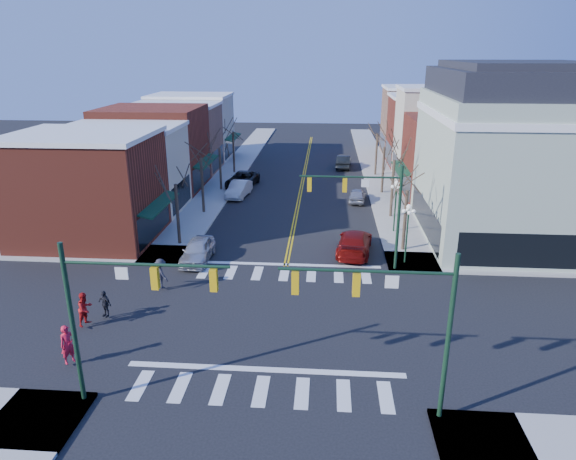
% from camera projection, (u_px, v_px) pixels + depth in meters
% --- Properties ---
extents(ground, '(160.00, 160.00, 0.00)m').
position_uv_depth(ground, '(275.00, 321.00, 28.23)').
color(ground, black).
rests_on(ground, ground).
extents(sidewalk_left, '(3.50, 70.00, 0.15)m').
position_uv_depth(sidewalk_left, '(203.00, 209.00, 47.63)').
color(sidewalk_left, '#9E9B93').
rests_on(sidewalk_left, ground).
extents(sidewalk_right, '(3.50, 70.00, 0.15)m').
position_uv_depth(sidewalk_right, '(393.00, 213.00, 46.39)').
color(sidewalk_right, '#9E9B93').
rests_on(sidewalk_right, ground).
extents(bldg_left_brick_a, '(10.00, 8.50, 8.00)m').
position_uv_depth(bldg_left_brick_a, '(88.00, 190.00, 39.04)').
color(bldg_left_brick_a, maroon).
rests_on(bldg_left_brick_a, ground).
extents(bldg_left_stucco_a, '(10.00, 7.00, 7.50)m').
position_uv_depth(bldg_left_stucco_a, '(126.00, 170.00, 46.41)').
color(bldg_left_stucco_a, beige).
rests_on(bldg_left_stucco_a, ground).
extents(bldg_left_brick_b, '(10.00, 9.00, 8.50)m').
position_uv_depth(bldg_left_brick_b, '(154.00, 149.00, 53.77)').
color(bldg_left_brick_b, maroon).
rests_on(bldg_left_brick_b, ground).
extents(bldg_left_tan, '(10.00, 7.50, 7.80)m').
position_uv_depth(bldg_left_tan, '(176.00, 139.00, 61.64)').
color(bldg_left_tan, '#9B6D55').
rests_on(bldg_left_tan, ground).
extents(bldg_left_stucco_b, '(10.00, 8.00, 8.20)m').
position_uv_depth(bldg_left_stucco_b, '(192.00, 128.00, 68.86)').
color(bldg_left_stucco_b, beige).
rests_on(bldg_left_stucco_b, ground).
extents(bldg_right_brick_a, '(10.00, 8.50, 8.00)m').
position_uv_depth(bldg_right_brick_a, '(459.00, 159.00, 50.01)').
color(bldg_right_brick_a, maroon).
rests_on(bldg_right_brick_a, ground).
extents(bldg_right_stucco, '(10.00, 7.00, 10.00)m').
position_uv_depth(bldg_right_stucco, '(443.00, 136.00, 56.96)').
color(bldg_right_stucco, beige).
rests_on(bldg_right_stucco, ground).
extents(bldg_right_brick_b, '(10.00, 8.00, 8.50)m').
position_uv_depth(bldg_right_brick_b, '(430.00, 132.00, 64.26)').
color(bldg_right_brick_b, maroon).
rests_on(bldg_right_brick_b, ground).
extents(bldg_right_tan, '(10.00, 8.00, 9.00)m').
position_uv_depth(bldg_right_tan, '(420.00, 122.00, 71.70)').
color(bldg_right_tan, '#9B6D55').
rests_on(bldg_right_tan, ground).
extents(victorian_corner, '(12.25, 14.25, 13.30)m').
position_uv_depth(victorian_corner, '(512.00, 154.00, 38.48)').
color(victorian_corner, '#A0AF97').
rests_on(victorian_corner, ground).
extents(traffic_mast_near_left, '(6.60, 0.28, 7.20)m').
position_uv_depth(traffic_mast_near_left, '(115.00, 303.00, 20.10)').
color(traffic_mast_near_left, '#14331E').
rests_on(traffic_mast_near_left, ground).
extents(traffic_mast_near_right, '(6.60, 0.28, 7.20)m').
position_uv_depth(traffic_mast_near_right, '(401.00, 313.00, 19.31)').
color(traffic_mast_near_right, '#14331E').
rests_on(traffic_mast_near_right, ground).
extents(traffic_mast_far_right, '(6.60, 0.28, 7.20)m').
position_uv_depth(traffic_mast_far_right, '(371.00, 203.00, 33.23)').
color(traffic_mast_far_right, '#14331E').
rests_on(traffic_mast_far_right, ground).
extents(lamppost_corner, '(0.36, 0.36, 4.33)m').
position_uv_depth(lamppost_corner, '(408.00, 224.00, 34.65)').
color(lamppost_corner, '#14331E').
rests_on(lamppost_corner, ground).
extents(lamppost_midblock, '(0.36, 0.36, 4.33)m').
position_uv_depth(lamppost_midblock, '(396.00, 198.00, 40.76)').
color(lamppost_midblock, '#14331E').
rests_on(lamppost_midblock, ground).
extents(tree_left_a, '(0.24, 0.24, 4.76)m').
position_uv_depth(tree_left_a, '(178.00, 215.00, 38.37)').
color(tree_left_a, '#382B21').
rests_on(tree_left_a, ground).
extents(tree_left_b, '(0.24, 0.24, 5.04)m').
position_uv_depth(tree_left_b, '(202.00, 186.00, 45.85)').
color(tree_left_b, '#382B21').
rests_on(tree_left_b, ground).
extents(tree_left_c, '(0.24, 0.24, 4.55)m').
position_uv_depth(tree_left_c, '(220.00, 169.00, 53.45)').
color(tree_left_c, '#382B21').
rests_on(tree_left_c, ground).
extents(tree_left_d, '(0.24, 0.24, 4.90)m').
position_uv_depth(tree_left_d, '(234.00, 153.00, 60.92)').
color(tree_left_d, '#382B21').
rests_on(tree_left_d, ground).
extents(tree_right_a, '(0.24, 0.24, 4.62)m').
position_uv_depth(tree_right_a, '(405.00, 221.00, 37.21)').
color(tree_right_a, '#382B21').
rests_on(tree_right_a, ground).
extents(tree_right_b, '(0.24, 0.24, 5.18)m').
position_uv_depth(tree_right_b, '(392.00, 189.00, 44.64)').
color(tree_right_b, '#382B21').
rests_on(tree_right_b, ground).
extents(tree_right_c, '(0.24, 0.24, 4.83)m').
position_uv_depth(tree_right_c, '(383.00, 171.00, 52.22)').
color(tree_right_c, '#382B21').
rests_on(tree_right_c, ground).
extents(tree_right_d, '(0.24, 0.24, 4.97)m').
position_uv_depth(tree_right_d, '(376.00, 155.00, 59.71)').
color(tree_right_d, '#382B21').
rests_on(tree_right_d, ground).
extents(car_left_near, '(1.87, 4.62, 1.57)m').
position_uv_depth(car_left_near, '(198.00, 250.00, 35.93)').
color(car_left_near, silver).
rests_on(car_left_near, ground).
extents(car_left_mid, '(2.21, 4.88, 1.55)m').
position_uv_depth(car_left_mid, '(239.00, 189.00, 51.69)').
color(car_left_mid, silver).
rests_on(car_left_mid, ground).
extents(car_left_far, '(3.38, 6.04, 1.60)m').
position_uv_depth(car_left_far, '(242.00, 180.00, 55.37)').
color(car_left_far, black).
rests_on(car_left_far, ground).
extents(car_right_near, '(3.05, 5.94, 1.65)m').
position_uv_depth(car_right_near, '(355.00, 242.00, 37.30)').
color(car_right_near, maroon).
rests_on(car_right_near, ground).
extents(car_right_mid, '(2.03, 4.08, 1.34)m').
position_uv_depth(car_right_mid, '(357.00, 195.00, 50.02)').
color(car_right_mid, '#A3A2A7').
rests_on(car_right_mid, ground).
extents(car_right_far, '(2.10, 4.94, 1.58)m').
position_uv_depth(car_right_far, '(344.00, 162.00, 64.20)').
color(car_right_far, black).
rests_on(car_right_far, ground).
extents(pedestrian_red_a, '(0.80, 0.83, 1.92)m').
position_uv_depth(pedestrian_red_a, '(68.00, 344.00, 23.91)').
color(pedestrian_red_a, red).
rests_on(pedestrian_red_a, sidewalk_left).
extents(pedestrian_red_b, '(0.97, 1.09, 1.86)m').
position_uv_depth(pedestrian_red_b, '(85.00, 309.00, 27.25)').
color(pedestrian_red_b, '#B41313').
rests_on(pedestrian_red_b, sidewalk_left).
extents(pedestrian_dark_a, '(0.97, 0.73, 1.54)m').
position_uv_depth(pedestrian_dark_a, '(105.00, 304.00, 28.15)').
color(pedestrian_dark_a, black).
rests_on(pedestrian_dark_a, sidewalk_left).
extents(pedestrian_dark_b, '(1.38, 1.35, 1.90)m').
position_uv_depth(pedestrian_dark_b, '(161.00, 274.00, 31.47)').
color(pedestrian_dark_b, '#22222A').
rests_on(pedestrian_dark_b, sidewalk_left).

